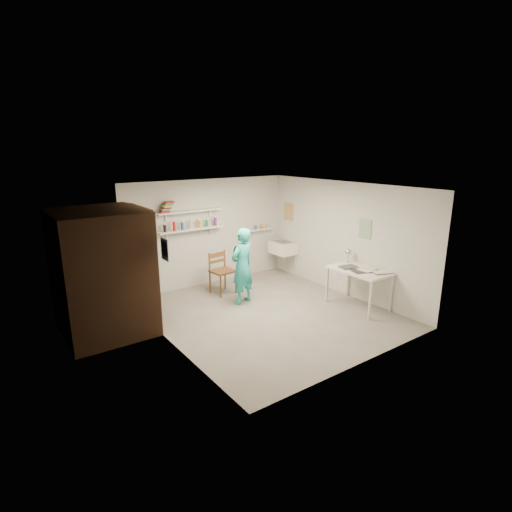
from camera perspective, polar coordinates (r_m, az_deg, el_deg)
floor at (r=7.72m, az=1.75°, el=-8.26°), size 4.00×4.50×0.02m
ceiling at (r=7.11m, az=1.91°, el=9.94°), size 4.00×4.50×0.02m
wall_back at (r=9.17m, az=-6.81°, el=3.38°), size 4.00×0.02×2.40m
wall_front at (r=5.77m, az=15.63°, el=-4.19°), size 4.00×0.02×2.40m
wall_left at (r=6.35m, az=-12.75°, el=-2.24°), size 0.02×4.50×2.40m
wall_right at (r=8.66m, az=12.46°, el=2.43°), size 0.02×4.50×2.40m
doorway_recess at (r=7.35m, az=-15.76°, el=-1.67°), size 0.02×0.90×2.00m
corridor_box at (r=7.14m, az=-21.12°, el=-2.20°), size 1.40×1.50×2.10m
door_lintel at (r=7.13m, az=-16.21°, el=6.45°), size 0.06×1.05×0.10m
door_jamb_near at (r=6.91m, az=-14.16°, el=-2.64°), size 0.06×0.10×2.00m
door_jamb_far at (r=7.81m, az=-16.90°, el=-0.77°), size 0.06×0.10×2.00m
shelf_lower at (r=8.80m, az=-9.28°, el=3.79°), size 1.50×0.22×0.03m
shelf_upper at (r=8.73m, az=-9.39°, el=6.36°), size 1.50×0.22×0.03m
ledge_shelf at (r=9.82m, az=0.38°, el=3.80°), size 0.70×0.14×0.03m
poster_left at (r=6.30m, az=-12.93°, el=0.94°), size 0.01×0.28×0.36m
poster_right_a at (r=9.85m, az=4.68°, el=6.33°), size 0.01×0.34×0.42m
poster_right_b at (r=8.23m, az=15.31°, el=3.73°), size 0.01×0.30×0.38m
belfast_sink at (r=9.79m, az=3.89°, el=1.21°), size 0.48×0.60×0.30m
man at (r=7.98m, az=-1.99°, el=-1.45°), size 0.64×0.50×1.55m
wall_clock at (r=8.11m, az=-2.51°, el=0.71°), size 0.28×0.10×0.28m
wooden_chair at (r=8.61m, az=-4.78°, el=-2.15°), size 0.51×0.49×1.00m
work_table at (r=8.13m, az=14.40°, el=-4.49°), size 0.70×1.17×0.78m
desk_lamp at (r=8.38m, az=13.10°, el=0.55°), size 0.15×0.15×0.15m
spray_cans at (r=8.78m, az=-9.30°, el=4.43°), size 1.26×0.06×0.17m
book_stack at (r=8.49m, az=-12.64°, el=6.82°), size 0.32×0.14×0.22m
ledge_pots at (r=9.81m, az=0.38°, el=4.15°), size 0.48×0.07×0.09m
papers at (r=8.00m, az=14.59°, el=-1.76°), size 0.30×0.22×0.03m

